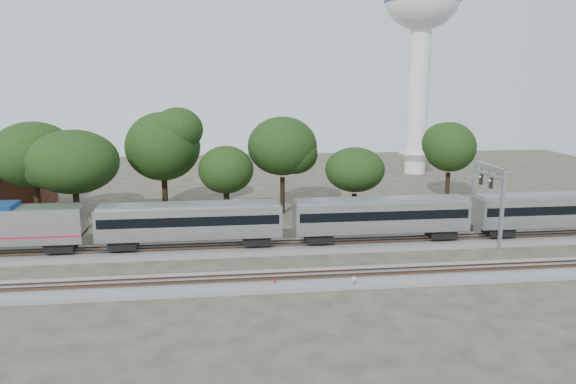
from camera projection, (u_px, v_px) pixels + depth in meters
name	position (u px, v px, depth m)	size (l,w,h in m)	color
ground	(232.00, 270.00, 53.02)	(160.00, 160.00, 0.00)	#383328
track_far	(230.00, 249.00, 58.81)	(160.00, 5.00, 0.73)	slate
track_near	(233.00, 283.00, 49.09)	(160.00, 5.00, 0.73)	slate
train	(382.00, 214.00, 60.12)	(97.39, 3.37, 4.96)	silver
switch_stand_red	(275.00, 282.00, 48.21)	(0.27, 0.14, 0.88)	#512D19
switch_stand_white	(354.00, 281.00, 47.99)	(0.36, 0.07, 1.15)	#512D19
switch_lever	(324.00, 287.00, 48.31)	(0.50, 0.30, 0.30)	#512D19
water_tower	(421.00, 21.00, 100.53)	(13.48, 13.48, 37.33)	silver
signal_gantry	(488.00, 186.00, 60.94)	(0.60, 7.07, 8.60)	gray
brick_building	(8.00, 188.00, 78.14)	(11.60, 8.47, 5.39)	brown
tree_1	(33.00, 155.00, 67.81)	(8.81, 8.81, 12.43)	black
tree_2	(73.00, 162.00, 64.88)	(8.36, 8.36, 11.79)	black
tree_3	(163.00, 146.00, 73.60)	(9.07, 9.07, 12.78)	black
tree_4	(226.00, 170.00, 69.43)	(6.70, 6.70, 9.45)	black
tree_5	(282.00, 146.00, 73.06)	(9.17, 9.17, 12.93)	black
tree_6	(355.00, 170.00, 69.20)	(6.74, 6.74, 9.51)	black
tree_7	(450.00, 147.00, 79.63)	(8.24, 8.24, 11.62)	black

